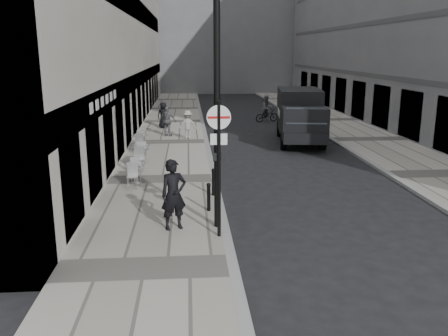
{
  "coord_description": "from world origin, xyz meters",
  "views": [
    {
      "loc": [
        -0.95,
        -7.19,
        4.85
      ],
      "look_at": [
        0.1,
        6.71,
        1.4
      ],
      "focal_mm": 38.0,
      "sensor_mm": 36.0,
      "label": 1
    }
  ],
  "objects_px": {
    "sign_post": "(219,152)",
    "lamppost": "(217,89)",
    "walking_man": "(174,195)",
    "panel_van": "(300,113)",
    "cyclist": "(267,112)"
  },
  "relations": [
    {
      "from": "sign_post",
      "to": "lamppost",
      "type": "height_order",
      "value": "lamppost"
    },
    {
      "from": "walking_man",
      "to": "sign_post",
      "type": "bearing_deg",
      "value": -47.77
    },
    {
      "from": "lamppost",
      "to": "panel_van",
      "type": "xyz_separation_m",
      "value": [
        5.28,
        12.82,
        -2.3
      ]
    },
    {
      "from": "panel_van",
      "to": "lamppost",
      "type": "bearing_deg",
      "value": -104.7
    },
    {
      "from": "lamppost",
      "to": "panel_van",
      "type": "relative_size",
      "value": 1.09
    },
    {
      "from": "walking_man",
      "to": "lamppost",
      "type": "relative_size",
      "value": 0.29
    },
    {
      "from": "walking_man",
      "to": "cyclist",
      "type": "bearing_deg",
      "value": 54.03
    },
    {
      "from": "lamppost",
      "to": "cyclist",
      "type": "relative_size",
      "value": 3.66
    },
    {
      "from": "walking_man",
      "to": "cyclist",
      "type": "relative_size",
      "value": 1.05
    },
    {
      "from": "panel_van",
      "to": "walking_man",
      "type": "bearing_deg",
      "value": -108.93
    },
    {
      "from": "lamppost",
      "to": "sign_post",
      "type": "bearing_deg",
      "value": -90.0
    },
    {
      "from": "lamppost",
      "to": "panel_van",
      "type": "bearing_deg",
      "value": 67.6
    },
    {
      "from": "sign_post",
      "to": "cyclist",
      "type": "distance_m",
      "value": 21.77
    },
    {
      "from": "cyclist",
      "to": "walking_man",
      "type": "bearing_deg",
      "value": -127.16
    },
    {
      "from": "walking_man",
      "to": "lamppost",
      "type": "xyz_separation_m",
      "value": [
        1.19,
        0.09,
        2.8
      ]
    }
  ]
}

